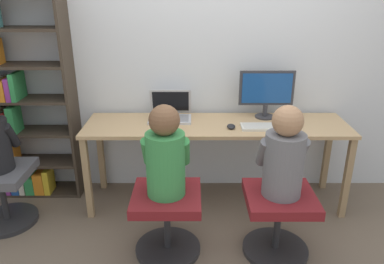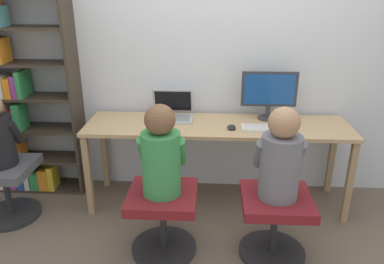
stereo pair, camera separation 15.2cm
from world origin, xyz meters
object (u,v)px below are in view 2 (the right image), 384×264
(keyboard, at_px, (268,128))
(person_at_monitor, at_px, (281,158))
(desktop_monitor, at_px, (269,93))
(laptop, at_px, (172,113))
(office_chair_left, at_px, (275,219))
(office_chair_side, at_px, (6,185))
(bookshelf, at_px, (16,103))
(person_at_laptop, at_px, (161,154))
(office_chair_right, at_px, (163,215))

(keyboard, bearing_deg, person_at_monitor, -89.59)
(desktop_monitor, relative_size, laptop, 1.30)
(office_chair_left, bearing_deg, laptop, 134.35)
(office_chair_left, xyz_separation_m, office_chair_side, (-2.12, 0.36, 0.00))
(keyboard, height_order, person_at_monitor, person_at_monitor)
(laptop, xyz_separation_m, keyboard, (0.79, -0.23, -0.04))
(office_chair_side, bearing_deg, person_at_monitor, -9.61)
(office_chair_left, xyz_separation_m, bookshelf, (-2.18, 0.84, 0.55))
(person_at_monitor, xyz_separation_m, bookshelf, (-2.18, 0.84, 0.07))
(desktop_monitor, distance_m, office_chair_left, 1.08)
(person_at_laptop, height_order, office_chair_side, person_at_laptop)
(person_at_laptop, bearing_deg, office_chair_right, -90.00)
(laptop, xyz_separation_m, person_at_monitor, (0.80, -0.81, -0.02))
(desktop_monitor, bearing_deg, laptop, -177.89)
(laptop, height_order, office_chair_side, laptop)
(office_chair_right, relative_size, person_at_laptop, 0.76)
(desktop_monitor, distance_m, office_chair_right, 1.34)
(laptop, xyz_separation_m, bookshelf, (-1.38, 0.03, 0.05))
(person_at_laptop, bearing_deg, keyboard, 36.13)
(person_at_monitor, bearing_deg, office_chair_left, -90.00)
(keyboard, distance_m, person_at_laptop, 0.97)
(person_at_monitor, height_order, person_at_laptop, person_at_laptop)
(keyboard, relative_size, office_chair_side, 0.86)
(office_chair_left, xyz_separation_m, person_at_laptop, (-0.78, 0.01, 0.48))
(desktop_monitor, height_order, person_at_laptop, desktop_monitor)
(desktop_monitor, height_order, person_at_monitor, desktop_monitor)
(desktop_monitor, bearing_deg, office_chair_right, -134.00)
(person_at_monitor, distance_m, person_at_laptop, 0.78)
(keyboard, bearing_deg, desktop_monitor, 83.85)
(laptop, distance_m, bookshelf, 1.39)
(desktop_monitor, relative_size, bookshelf, 0.26)
(person_at_laptop, bearing_deg, laptop, 90.81)
(bookshelf, bearing_deg, person_at_monitor, -21.06)
(person_at_monitor, bearing_deg, office_chair_right, 179.80)
(desktop_monitor, distance_m, person_at_monitor, 0.86)
(office_chair_left, height_order, person_at_laptop, person_at_laptop)
(office_chair_right, height_order, person_at_laptop, person_at_laptop)
(laptop, relative_size, office_chair_right, 0.74)
(person_at_monitor, bearing_deg, office_chair_side, 170.39)
(office_chair_side, bearing_deg, bookshelf, 97.02)
(laptop, relative_size, office_chair_side, 0.74)
(desktop_monitor, distance_m, keyboard, 0.34)
(office_chair_left, relative_size, bookshelf, 0.27)
(office_chair_left, height_order, person_at_monitor, person_at_monitor)
(office_chair_right, bearing_deg, person_at_monitor, -0.20)
(keyboard, height_order, office_chair_right, keyboard)
(office_chair_right, bearing_deg, desktop_monitor, 46.00)
(person_at_monitor, xyz_separation_m, office_chair_side, (-2.12, 0.36, -0.47))
(desktop_monitor, bearing_deg, bookshelf, -179.99)
(office_chair_left, bearing_deg, person_at_monitor, 90.00)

